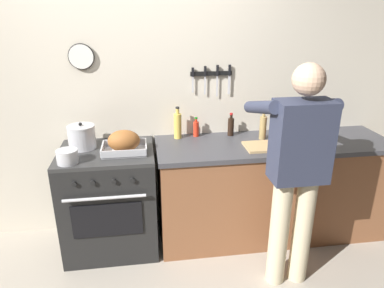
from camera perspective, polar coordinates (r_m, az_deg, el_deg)
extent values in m
cube|color=beige|center=(3.12, -9.89, 8.45)|extent=(6.00, 0.10, 2.60)
cube|color=black|center=(3.09, 3.11, 11.38)|extent=(0.36, 0.02, 0.04)
cube|color=silver|center=(3.07, 0.12, 9.64)|extent=(0.02, 0.00, 0.14)
cube|color=black|center=(3.05, 0.13, 11.62)|extent=(0.02, 0.02, 0.08)
cube|color=silver|center=(3.09, 2.12, 9.51)|extent=(0.01, 0.00, 0.16)
cube|color=black|center=(3.06, 2.15, 11.75)|extent=(0.02, 0.02, 0.09)
cube|color=silver|center=(3.11, 4.09, 9.35)|extent=(0.01, 0.00, 0.18)
cube|color=black|center=(3.08, 4.16, 11.83)|extent=(0.02, 0.02, 0.09)
cube|color=silver|center=(3.13, 6.04, 9.53)|extent=(0.02, 0.00, 0.16)
cube|color=black|center=(3.11, 6.14, 11.85)|extent=(0.02, 0.02, 0.09)
cylinder|color=white|center=(3.04, -17.57, 13.40)|extent=(0.19, 0.02, 0.19)
torus|color=black|center=(3.04, -17.57, 13.40)|extent=(0.21, 0.02, 0.21)
cube|color=brown|center=(3.29, 12.58, -7.33)|extent=(2.00, 0.62, 0.86)
cube|color=#3D3D42|center=(3.10, 13.23, 0.01)|extent=(2.03, 0.65, 0.04)
cube|color=black|center=(3.11, -13.11, -9.04)|extent=(0.76, 0.62, 0.87)
cube|color=black|center=(2.83, -13.58, -11.96)|extent=(0.53, 0.01, 0.28)
cube|color=#2D2D2D|center=(2.91, -13.83, -1.34)|extent=(0.76, 0.62, 0.03)
cylinder|color=black|center=(2.70, -18.63, -6.19)|extent=(0.04, 0.02, 0.04)
cylinder|color=black|center=(2.67, -15.82, -6.09)|extent=(0.04, 0.02, 0.04)
cylinder|color=black|center=(2.66, -12.56, -5.96)|extent=(0.04, 0.02, 0.04)
cylinder|color=black|center=(2.65, -9.68, -5.83)|extent=(0.04, 0.02, 0.04)
cylinder|color=silver|center=(2.70, -14.01, -8.54)|extent=(0.61, 0.02, 0.02)
cylinder|color=#C6B793|center=(2.73, 13.95, -13.81)|extent=(0.14, 0.14, 0.86)
cylinder|color=#C6B793|center=(2.80, 17.46, -13.27)|extent=(0.14, 0.14, 0.86)
cube|color=#2D3347|center=(2.44, 17.35, 0.36)|extent=(0.38, 0.22, 0.56)
sphere|color=tan|center=(2.34, 18.45, 9.92)|extent=(0.21, 0.21, 0.21)
cylinder|color=#2D3347|center=(2.52, 11.15, 5.88)|extent=(0.09, 0.55, 0.22)
cylinder|color=#2D3347|center=(2.69, 19.67, 5.98)|extent=(0.09, 0.55, 0.22)
cube|color=#B7B7BC|center=(2.84, -10.88, -1.21)|extent=(0.34, 0.25, 0.01)
cube|color=#B7B7BC|center=(2.71, -11.02, -1.55)|extent=(0.34, 0.01, 0.05)
cube|color=#B7B7BC|center=(2.94, -10.85, 0.30)|extent=(0.34, 0.01, 0.05)
cube|color=#B7B7BC|center=(2.84, -14.35, -0.76)|extent=(0.01, 0.25, 0.05)
cube|color=#B7B7BC|center=(2.82, -7.49, -0.41)|extent=(0.01, 0.25, 0.05)
ellipsoid|color=#935628|center=(2.81, -11.01, 0.52)|extent=(0.25, 0.18, 0.17)
cylinder|color=#B7B7BC|center=(2.99, -17.47, 1.00)|extent=(0.22, 0.22, 0.18)
cylinder|color=#B2B2B7|center=(2.96, -17.66, 2.73)|extent=(0.22, 0.22, 0.01)
sphere|color=black|center=(2.95, -17.71, 3.10)|extent=(0.03, 0.03, 0.03)
cylinder|color=#B7B7BC|center=(2.74, -19.61, -1.93)|extent=(0.16, 0.16, 0.10)
cube|color=tan|center=(2.95, 12.04, -0.36)|extent=(0.36, 0.24, 0.02)
cylinder|color=red|center=(3.13, 0.67, 2.44)|extent=(0.05, 0.05, 0.13)
cylinder|color=red|center=(3.10, 0.68, 3.86)|extent=(0.02, 0.02, 0.03)
cylinder|color=#197219|center=(3.09, 0.68, 4.24)|extent=(0.02, 0.02, 0.01)
cylinder|color=black|center=(3.16, 6.32, 2.78)|extent=(0.05, 0.05, 0.16)
cylinder|color=black|center=(3.13, 6.39, 4.46)|extent=(0.02, 0.02, 0.03)
cylinder|color=#B21919|center=(3.13, 6.41, 4.89)|extent=(0.03, 0.03, 0.01)
cylinder|color=#997F4C|center=(3.11, 11.44, 2.58)|extent=(0.06, 0.06, 0.20)
cylinder|color=#997F4C|center=(3.07, 11.61, 4.76)|extent=(0.03, 0.03, 0.04)
cylinder|color=black|center=(3.06, 11.65, 5.28)|extent=(0.03, 0.03, 0.01)
cylinder|color=gold|center=(3.07, -2.34, 2.92)|extent=(0.07, 0.07, 0.22)
cylinder|color=gold|center=(3.03, -2.38, 5.34)|extent=(0.03, 0.03, 0.05)
cylinder|color=black|center=(3.02, -2.39, 5.91)|extent=(0.03, 0.03, 0.01)
cylinder|color=#385623|center=(3.28, 17.02, 3.18)|extent=(0.06, 0.06, 0.22)
cylinder|color=#385623|center=(3.25, 17.26, 5.40)|extent=(0.03, 0.03, 0.05)
cylinder|color=black|center=(3.24, 17.32, 5.92)|extent=(0.03, 0.03, 0.01)
cylinder|color=#47141E|center=(3.08, 13.32, 2.73)|extent=(0.08, 0.08, 0.25)
cylinder|color=#47141E|center=(3.04, 13.56, 5.45)|extent=(0.04, 0.04, 0.05)
cylinder|color=maroon|center=(3.03, 13.61, 6.07)|extent=(0.04, 0.04, 0.01)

